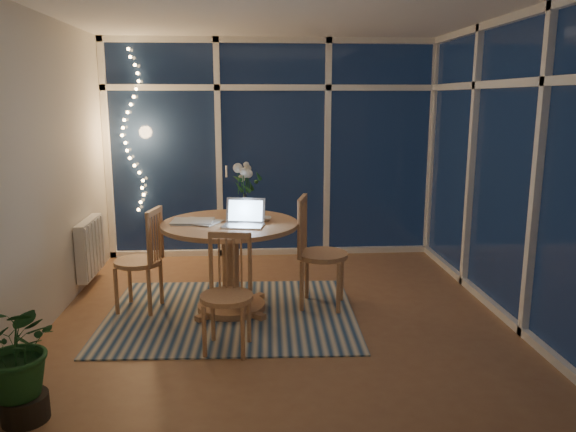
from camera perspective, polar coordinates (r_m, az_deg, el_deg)
The scene contains 25 objects.
floor at distance 5.18m, azimuth -0.53°, elevation -9.68°, with size 4.00×4.00×0.00m, color #8F5E3E.
ceiling at distance 4.87m, azimuth -0.59°, elevation 20.09°, with size 4.00×4.00×0.00m, color white.
wall_back at distance 6.84m, azimuth -1.52°, elevation 6.80°, with size 4.00×0.04×2.60m, color beige.
wall_front at distance 2.89m, azimuth 1.72°, elevation -0.19°, with size 4.00×0.04×2.60m, color beige.
wall_left at distance 5.15m, azimuth -23.45°, elevation 4.16°, with size 0.04×4.00×2.60m, color beige.
wall_right at distance 5.36m, azimuth 21.40°, elevation 4.58°, with size 0.04×4.00×2.60m, color beige.
window_wall_back at distance 6.80m, azimuth -1.51°, elevation 6.77°, with size 4.00×0.10×2.60m, color white.
window_wall_right at distance 5.34m, azimuth 21.01°, elevation 4.59°, with size 0.10×4.00×2.60m, color white.
radiator at distance 6.14m, azimuth -19.47°, elevation -3.01°, with size 0.10×0.70×0.58m, color silver.
fairy_lights at distance 6.84m, azimuth -15.58°, elevation 8.26°, with size 0.24×0.10×1.85m, color #F4B261, non-canonical shape.
garden_patio at distance 10.04m, azimuth 0.67°, elevation 0.58°, with size 12.00×6.00×0.10m, color black.
garden_fence at distance 10.36m, azimuth -2.31°, elevation 6.29°, with size 11.00×0.08×1.80m, color #322312.
neighbour_roof at distance 13.33m, azimuth -1.39°, elevation 13.13°, with size 7.00×3.00×2.20m, color #32343D.
garden_shrubs at distance 8.36m, azimuth -7.38°, elevation 1.75°, with size 0.90×0.90×0.90m, color black.
rug at distance 5.14m, azimuth -5.79°, elevation -9.85°, with size 2.20×1.76×0.01m, color beige.
dining_table at distance 5.10m, azimuth -5.85°, elevation -5.18°, with size 1.21×1.21×0.83m, color #A86A4C.
chair_left at distance 5.24m, azimuth -15.02°, elevation -4.27°, with size 0.45×0.45×0.96m, color #A86A4C.
chair_right at distance 5.15m, azimuth 3.52°, elevation -3.68°, with size 0.49×0.49×1.05m, color #A86A4C.
chair_front at distance 4.29m, azimuth -6.26°, elevation -7.90°, with size 0.42×0.42×0.91m, color #A86A4C.
laptop at distance 4.79m, azimuth -4.61°, elevation 0.37°, with size 0.34×0.29×0.25m, color silver, non-canonical shape.
flower_vase at distance 5.28m, azimuth -4.40°, elevation 1.24°, with size 0.20×0.20×0.21m, color silver.
bowl at distance 5.03m, azimuth -2.50°, elevation -0.28°, with size 0.15×0.15×0.04m, color silver.
newspapers at distance 5.04m, azimuth -9.24°, elevation -0.51°, with size 0.37×0.28×0.02m, color silver.
phone at distance 4.94m, azimuth -4.65°, elevation -0.68°, with size 0.12×0.06×0.01m, color black.
potted_plant at distance 3.77m, azimuth -25.56°, elevation -13.20°, with size 0.54×0.47×0.76m, color #1A4A1F.
Camera 1 is at (-0.27, -4.81, 1.90)m, focal length 35.00 mm.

